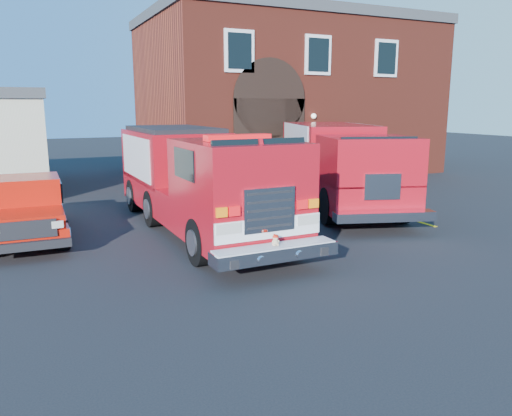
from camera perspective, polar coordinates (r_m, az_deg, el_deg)
name	(u,v)px	position (r m, az deg, el deg)	size (l,w,h in m)	color
ground	(237,248)	(13.21, -2.23, -4.58)	(100.00, 100.00, 0.00)	black
parking_stripe_near	(403,217)	(17.47, 16.42, -1.02)	(0.12, 3.00, 0.01)	yellow
parking_stripe_mid	(350,202)	(19.76, 10.67, 0.69)	(0.12, 3.00, 0.01)	yellow
parking_stripe_far	(310,190)	(22.21, 6.15, 2.02)	(0.12, 3.00, 0.01)	yellow
fire_station	(285,95)	(29.21, 3.31, 12.72)	(15.20, 10.20, 8.45)	maroon
fire_engine	(198,179)	(14.92, -6.69, 3.36)	(2.86, 9.80, 3.01)	black
pickup_truck	(27,208)	(15.49, -24.72, -0.04)	(2.05, 5.45, 1.77)	black
secondary_truck	(339,162)	(18.87, 9.45, 5.18)	(5.52, 9.56, 2.97)	black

